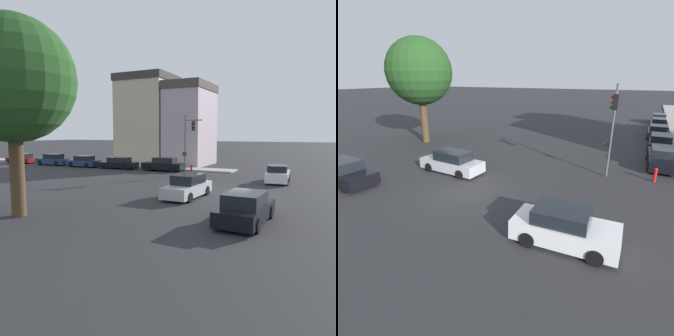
{
  "view_description": "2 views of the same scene",
  "coord_description": "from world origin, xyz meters",
  "views": [
    {
      "loc": [
        -22.69,
        -5.71,
        4.23
      ],
      "look_at": [
        0.38,
        5.31,
        1.52
      ],
      "focal_mm": 35.0,
      "sensor_mm": 36.0,
      "label": 1
    },
    {
      "loc": [
        8.84,
        -11.19,
        6.31
      ],
      "look_at": [
        1.67,
        2.04,
        1.11
      ],
      "focal_mm": 28.0,
      "sensor_mm": 36.0,
      "label": 2
    }
  ],
  "objects": [
    {
      "name": "crossing_car_2",
      "position": [
        -7.44,
        -2.48,
        0.7
      ],
      "size": [
        4.6,
        2.17,
        1.49
      ],
      "rotation": [
        0.0,
        0.0,
        -0.06
      ],
      "color": "black",
      "rests_on": "ground_plane"
    },
    {
      "name": "crossing_car_0",
      "position": [
        -2.78,
        2.37,
        0.71
      ],
      "size": [
        4.64,
        2.05,
        1.52
      ],
      "rotation": [
        0.0,
        0.0,
        3.09
      ],
      "color": "#B7B7BC",
      "rests_on": "ground_plane"
    },
    {
      "name": "sidewalk_strip",
      "position": [
        12.76,
        33.07,
        0.08
      ],
      "size": [
        2.83,
        60.0,
        0.15
      ],
      "color": "#9E9E99",
      "rests_on": "ground_plane"
    },
    {
      "name": "ground_plane",
      "position": [
        0.0,
        0.0,
        0.0
      ],
      "size": [
        300.0,
        300.0,
        0.0
      ],
      "primitive_type": "plane",
      "color": "#28282B"
    },
    {
      "name": "fire_hydrant",
      "position": [
        9.77,
        7.03,
        0.49
      ],
      "size": [
        0.22,
        0.22,
        0.92
      ],
      "color": "red",
      "rests_on": "ground_plane"
    },
    {
      "name": "rowhouse_backdrop",
      "position": [
        18.01,
        14.17,
        5.85
      ],
      "size": [
        8.03,
        12.5,
        12.22
      ],
      "color": "#B29EA8",
      "rests_on": "ground_plane"
    },
    {
      "name": "traffic_signal",
      "position": [
        6.9,
        6.2,
        3.81
      ],
      "size": [
        0.65,
        1.86,
        6.0
      ],
      "rotation": [
        0.0,
        0.0,
        3.23
      ],
      "color": "#515456",
      "rests_on": "ground_plane"
    },
    {
      "name": "street_tree",
      "position": [
        -11.13,
        8.29,
        6.83
      ],
      "size": [
        6.24,
        6.24,
        9.99
      ],
      "color": "#4C3823",
      "rests_on": "ground_plane"
    },
    {
      "name": "parked_car_1",
      "position": [
        10.16,
        16.65,
        0.65
      ],
      "size": [
        2.06,
        4.81,
        1.37
      ],
      "rotation": [
        0.0,
        0.0,
        1.56
      ],
      "color": "black",
      "rests_on": "ground_plane"
    },
    {
      "name": "parked_car_4",
      "position": [
        10.16,
        32.97,
        0.66
      ],
      "size": [
        1.99,
        4.64,
        1.4
      ],
      "rotation": [
        0.0,
        0.0,
        1.56
      ],
      "color": "maroon",
      "rests_on": "ground_plane"
    },
    {
      "name": "parked_car_0",
      "position": [
        10.19,
        10.55,
        0.73
      ],
      "size": [
        2.1,
        4.8,
        1.53
      ],
      "rotation": [
        0.0,
        0.0,
        1.61
      ],
      "color": "black",
      "rests_on": "ground_plane"
    },
    {
      "name": "crossing_car_1",
      "position": [
        6.58,
        -2.2,
        0.71
      ],
      "size": [
        4.2,
        2.04,
        1.52
      ],
      "rotation": [
        0.0,
        0.0,
        0.05
      ],
      "color": "silver",
      "rests_on": "ground_plane"
    },
    {
      "name": "parked_car_2",
      "position": [
        9.94,
        21.74,
        0.67
      ],
      "size": [
        2.03,
        4.08,
        1.42
      ],
      "rotation": [
        0.0,
        0.0,
        1.56
      ],
      "color": "navy",
      "rests_on": "ground_plane"
    },
    {
      "name": "parked_car_3",
      "position": [
        10.03,
        27.02,
        0.71
      ],
      "size": [
        1.86,
        4.59,
        1.51
      ],
      "rotation": [
        0.0,
        0.0,
        1.58
      ],
      "color": "navy",
      "rests_on": "ground_plane"
    }
  ]
}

